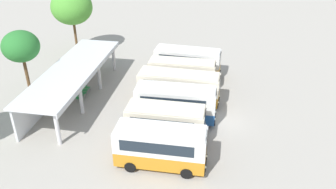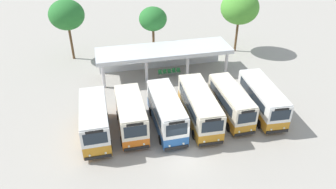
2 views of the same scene
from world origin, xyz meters
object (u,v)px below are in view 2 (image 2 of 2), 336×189
city_bus_nearest_orange (95,120)px  waiting_chair_middle_seat (169,72)px  city_bus_fourth_amber (199,106)px  waiting_chair_end_by_column (160,72)px  city_bus_second_in_row (131,114)px  waiting_chair_second_from_end (165,72)px  city_bus_middle_cream (166,111)px  city_bus_fifth_blue (231,102)px  city_bus_far_end_green (262,98)px  waiting_chair_fourth_seat (174,71)px  waiting_chair_fifth_seat (178,71)px

city_bus_nearest_orange → waiting_chair_middle_seat: city_bus_nearest_orange is taller
city_bus_fourth_amber → waiting_chair_end_by_column: size_ratio=9.50×
city_bus_second_in_row → waiting_chair_second_from_end: size_ratio=7.71×
waiting_chair_middle_seat → city_bus_second_in_row: bearing=-121.2°
city_bus_fourth_amber → waiting_chair_middle_seat: size_ratio=9.50×
city_bus_middle_cream → city_bus_fourth_amber: (3.27, 0.18, -0.06)m
city_bus_fourth_amber → waiting_chair_middle_seat: bearing=93.4°
city_bus_middle_cream → city_bus_fifth_blue: 6.56m
city_bus_second_in_row → city_bus_far_end_green: 13.10m
waiting_chair_middle_seat → waiting_chair_fourth_seat: bearing=8.1°
city_bus_middle_cream → city_bus_far_end_green: 9.83m
city_bus_fifth_blue → waiting_chair_fourth_seat: (-3.28, 9.91, -1.22)m
city_bus_middle_cream → waiting_chair_fourth_seat: size_ratio=8.63×
city_bus_second_in_row → waiting_chair_second_from_end: 11.35m
city_bus_middle_cream → waiting_chair_fourth_seat: city_bus_middle_cream is taller
city_bus_fourth_amber → city_bus_middle_cream: bearing=-176.9°
city_bus_fifth_blue → waiting_chair_fifth_seat: size_ratio=8.39×
city_bus_nearest_orange → waiting_chair_end_by_column: (8.07, 10.13, -1.33)m
waiting_chair_end_by_column → waiting_chair_fourth_seat: same height
city_bus_far_end_green → waiting_chair_second_from_end: (-7.72, 10.08, -1.25)m
city_bus_second_in_row → waiting_chair_fifth_seat: city_bus_second_in_row is taller
city_bus_second_in_row → waiting_chair_second_from_end: bearing=61.5°
city_bus_middle_cream → waiting_chair_fourth_seat: (3.27, 10.24, -1.34)m
city_bus_far_end_green → waiting_chair_fifth_seat: (-5.97, 10.04, -1.25)m
city_bus_nearest_orange → waiting_chair_second_from_end: city_bus_nearest_orange is taller
waiting_chair_end_by_column → waiting_chair_middle_seat: bearing=-4.0°
city_bus_fourth_amber → city_bus_far_end_green: (6.55, -0.03, -0.04)m
waiting_chair_fifth_seat → city_bus_far_end_green: bearing=-59.3°
waiting_chair_end_by_column → waiting_chair_middle_seat: 1.17m
city_bus_second_in_row → city_bus_fifth_blue: bearing=0.0°
city_bus_nearest_orange → waiting_chair_end_by_column: 13.02m
city_bus_far_end_green → city_bus_middle_cream: bearing=-179.1°
city_bus_far_end_green → waiting_chair_middle_seat: (-7.14, 10.00, -1.25)m
city_bus_fourth_amber → waiting_chair_end_by_column: (-1.76, 10.06, -1.28)m
city_bus_far_end_green → city_bus_nearest_orange: bearing=-179.8°
city_bus_second_in_row → city_bus_fourth_amber: bearing=-1.2°
city_bus_fourth_amber → city_bus_fifth_blue: bearing=2.5°
waiting_chair_fourth_seat → city_bus_nearest_orange: bearing=-134.1°
city_bus_nearest_orange → city_bus_far_end_green: 16.37m
city_bus_fourth_amber → waiting_chair_fifth_seat: (0.58, 10.02, -1.28)m
city_bus_fourth_amber → waiting_chair_fifth_seat: bearing=86.7°
city_bus_middle_cream → city_bus_fifth_blue: city_bus_middle_cream is taller
waiting_chair_second_from_end → waiting_chair_fourth_seat: size_ratio=1.00×
city_bus_far_end_green → waiting_chair_fourth_seat: 12.09m
city_bus_far_end_green → waiting_chair_second_from_end: size_ratio=8.97×
city_bus_fourth_amber → city_bus_far_end_green: city_bus_fourth_amber is taller
waiting_chair_end_by_column → waiting_chair_fifth_seat: size_ratio=1.00×
city_bus_middle_cream → city_bus_far_end_green: (9.82, 0.15, -0.09)m
waiting_chair_end_by_column → waiting_chair_middle_seat: size_ratio=1.00×
city_bus_second_in_row → city_bus_middle_cream: size_ratio=0.89×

